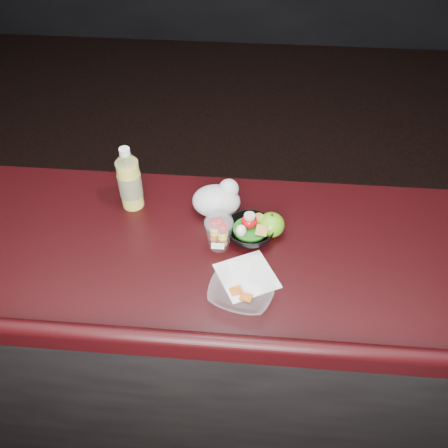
{
  "coord_description": "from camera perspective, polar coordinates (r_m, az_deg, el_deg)",
  "views": [
    {
      "loc": [
        0.14,
        -0.77,
        2.19
      ],
      "look_at": [
        0.05,
        0.33,
        1.1
      ],
      "focal_mm": 40.0,
      "sensor_mm": 36.0,
      "label": 1
    }
  ],
  "objects": [
    {
      "name": "room_shell",
      "position": [
        0.86,
        -5.24,
        19.65
      ],
      "size": [
        8.0,
        8.0,
        8.0
      ],
      "color": "black",
      "rests_on": "ground"
    },
    {
      "name": "counter",
      "position": [
        2.0,
        -1.45,
        -12.64
      ],
      "size": [
        4.06,
        0.71,
        1.02
      ],
      "color": "black",
      "rests_on": "ground"
    },
    {
      "name": "lemonade_bottle",
      "position": [
        1.7,
        -10.71,
        4.7
      ],
      "size": [
        0.08,
        0.08,
        0.24
      ],
      "color": "yellow",
      "rests_on": "counter"
    },
    {
      "name": "fruit_cup",
      "position": [
        1.55,
        -0.58,
        -0.78
      ],
      "size": [
        0.09,
        0.09,
        0.13
      ],
      "color": "white",
      "rests_on": "counter"
    },
    {
      "name": "green_apple",
      "position": [
        1.62,
        5.42,
        -0.09
      ],
      "size": [
        0.09,
        0.09,
        0.09
      ],
      "color": "#49800E",
      "rests_on": "counter"
    },
    {
      "name": "plastic_bag",
      "position": [
        1.68,
        -0.7,
        2.82
      ],
      "size": [
        0.16,
        0.13,
        0.12
      ],
      "color": "silver",
      "rests_on": "counter"
    },
    {
      "name": "snack_bowl",
      "position": [
        1.61,
        2.95,
        -0.74
      ],
      "size": [
        0.21,
        0.21,
        0.09
      ],
      "rotation": [
        0.0,
        0.0,
        0.43
      ],
      "color": "black",
      "rests_on": "counter"
    },
    {
      "name": "takeout_bowl",
      "position": [
        1.45,
        2.06,
        -7.64
      ],
      "size": [
        0.23,
        0.23,
        0.05
      ],
      "rotation": [
        0.0,
        0.0,
        -0.24
      ],
      "color": "silver",
      "rests_on": "counter"
    },
    {
      "name": "paper_napkin",
      "position": [
        1.52,
        2.62,
        -5.95
      ],
      "size": [
        0.22,
        0.22,
        0.0
      ],
      "primitive_type": "cube",
      "rotation": [
        0.0,
        0.0,
        0.48
      ],
      "color": "white",
      "rests_on": "counter"
    }
  ]
}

